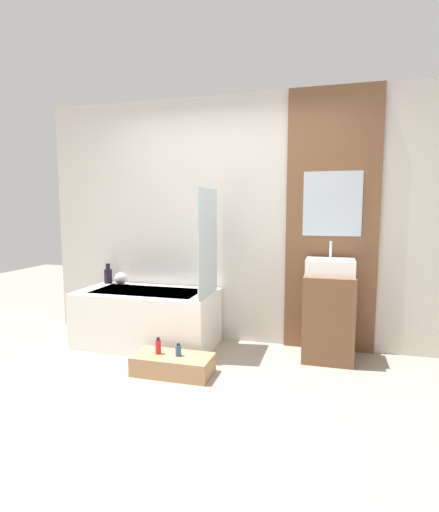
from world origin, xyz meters
name	(u,v)px	position (x,y,z in m)	size (l,w,h in m)	color
ground_plane	(177,406)	(0.00, 0.00, 0.00)	(12.00, 12.00, 0.00)	gray
wall_tiled_back	(230,221)	(0.00, 1.58, 1.30)	(4.20, 0.06, 2.60)	beige
wall_wood_accent	(332,221)	(1.05, 1.53, 1.31)	(0.89, 0.04, 2.60)	brown
bathtub	(147,318)	(-0.79, 1.16, 0.29)	(1.43, 0.74, 0.58)	white
glass_shower_screen	(208,243)	(-0.10, 1.11, 1.10)	(0.01, 0.60, 1.05)	silver
wooden_step_bench	(173,365)	(-0.24, 0.53, 0.08)	(0.68, 0.34, 0.17)	#A87F56
vanity_cabinet	(328,317)	(1.05, 1.27, 0.41)	(0.47, 0.47, 0.81)	brown
sink	(330,267)	(1.05, 1.27, 0.89)	(0.44, 0.34, 0.31)	white
vase_tall_dark	(108,275)	(-1.41, 1.43, 0.67)	(0.09, 0.09, 0.23)	black
vase_round_light	(121,278)	(-1.23, 1.41, 0.65)	(0.14, 0.14, 0.14)	silver
bottle_soap_primary	(158,346)	(-0.38, 0.53, 0.23)	(0.05, 0.05, 0.15)	red
bottle_soap_secondary	(178,350)	(-0.19, 0.53, 0.22)	(0.05, 0.05, 0.11)	#2D567A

